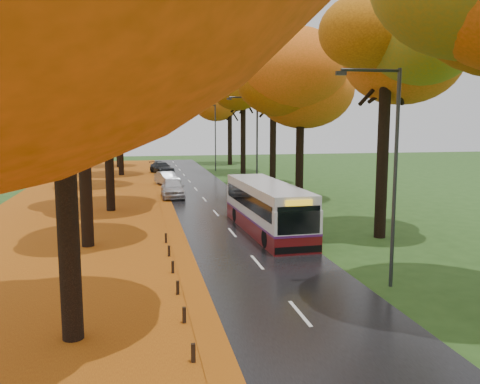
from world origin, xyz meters
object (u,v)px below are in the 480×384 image
object	(u,v)px
streetlamp_mid	(254,139)
car_dark	(162,168)
bus	(267,207)
streetlamp_near	(389,161)
streetlamp_far	(213,132)
car_white	(173,188)
car_silver	(167,178)

from	to	relation	value
streetlamp_mid	car_dark	size ratio (longest dim) A/B	1.81
bus	car_dark	world-z (taller)	bus
streetlamp_near	streetlamp_far	xyz separation A→B (m)	(0.00, 44.00, 0.00)
streetlamp_far	bus	distance (m)	34.41
streetlamp_near	streetlamp_far	size ratio (longest dim) A/B	1.00
streetlamp_near	streetlamp_far	distance (m)	44.00
streetlamp_far	car_dark	size ratio (longest dim) A/B	1.81
car_white	car_silver	bearing A→B (deg)	90.11
streetlamp_far	streetlamp_mid	bearing A→B (deg)	-90.00
streetlamp_near	bus	world-z (taller)	streetlamp_near
streetlamp_near	car_silver	distance (m)	32.18
streetlamp_mid	car_silver	bearing A→B (deg)	124.11
streetlamp_near	car_dark	world-z (taller)	streetlamp_near
streetlamp_far	car_white	bearing A→B (deg)	-107.04
car_silver	car_dark	distance (m)	11.06
car_dark	streetlamp_mid	bearing A→B (deg)	-91.05
streetlamp_far	car_dark	xyz separation A→B (m)	(-6.30, -1.64, -4.03)
streetlamp_mid	bus	size ratio (longest dim) A/B	0.78
car_white	car_silver	world-z (taller)	car_white
bus	streetlamp_far	bearing A→B (deg)	84.47
bus	car_silver	bearing A→B (deg)	99.10
bus	streetlamp_mid	bearing A→B (deg)	78.43
streetlamp_near	streetlamp_far	bearing A→B (deg)	90.00
bus	car_dark	size ratio (longest dim) A/B	2.34
streetlamp_mid	streetlamp_near	bearing A→B (deg)	-90.00
car_silver	streetlamp_far	bearing A→B (deg)	46.87
streetlamp_far	streetlamp_near	bearing A→B (deg)	-90.00
bus	car_dark	distance (m)	32.84
streetlamp_far	car_silver	size ratio (longest dim) A/B	2.07
streetlamp_near	bus	distance (m)	10.53
car_silver	car_dark	bearing A→B (deg)	73.24
streetlamp_near	car_white	size ratio (longest dim) A/B	1.81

